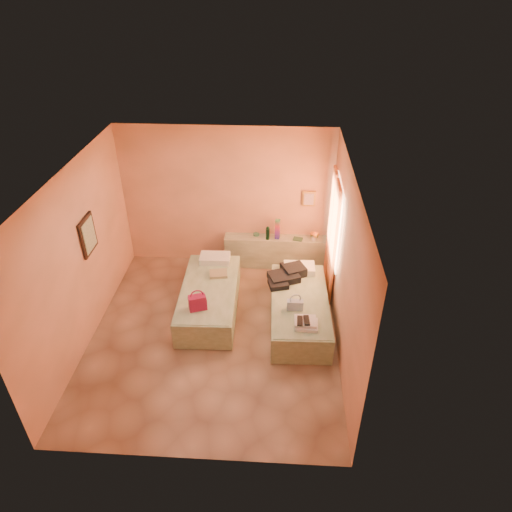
{
  "coord_description": "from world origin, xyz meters",
  "views": [
    {
      "loc": [
        1.02,
        -5.57,
        5.22
      ],
      "look_at": [
        0.64,
        0.85,
        1.02
      ],
      "focal_mm": 32.0,
      "sensor_mm": 36.0,
      "label": 1
    }
  ],
  "objects_px": {
    "water_bottle": "(268,233)",
    "blue_handbag": "(295,305)",
    "magenta_handbag": "(197,302)",
    "bed_left": "(210,298)",
    "bed_right": "(299,310)",
    "headboard_ledge": "(277,252)",
    "towel_stack": "(307,323)",
    "green_book": "(298,239)",
    "flower_vase": "(314,235)"
  },
  "relations": [
    {
      "from": "water_bottle",
      "to": "blue_handbag",
      "type": "height_order",
      "value": "water_bottle"
    },
    {
      "from": "water_bottle",
      "to": "magenta_handbag",
      "type": "distance_m",
      "value": 2.25
    },
    {
      "from": "bed_left",
      "to": "blue_handbag",
      "type": "height_order",
      "value": "blue_handbag"
    },
    {
      "from": "bed_right",
      "to": "headboard_ledge",
      "type": "bearing_deg",
      "value": 102.51
    },
    {
      "from": "bed_left",
      "to": "bed_right",
      "type": "xyz_separation_m",
      "value": [
        1.56,
        -0.23,
        0.0
      ]
    },
    {
      "from": "bed_left",
      "to": "towel_stack",
      "type": "xyz_separation_m",
      "value": [
        1.64,
        -0.9,
        0.3
      ]
    },
    {
      "from": "bed_left",
      "to": "bed_right",
      "type": "bearing_deg",
      "value": -9.78
    },
    {
      "from": "headboard_ledge",
      "to": "magenta_handbag",
      "type": "xyz_separation_m",
      "value": [
        -1.22,
        -2.06,
        0.31
      ]
    },
    {
      "from": "bed_right",
      "to": "magenta_handbag",
      "type": "bearing_deg",
      "value": -169.14
    },
    {
      "from": "blue_handbag",
      "to": "magenta_handbag",
      "type": "bearing_deg",
      "value": -178.46
    },
    {
      "from": "water_bottle",
      "to": "towel_stack",
      "type": "distance_m",
      "value": 2.41
    },
    {
      "from": "bed_right",
      "to": "green_book",
      "type": "relative_size",
      "value": 11.29
    },
    {
      "from": "flower_vase",
      "to": "blue_handbag",
      "type": "height_order",
      "value": "flower_vase"
    },
    {
      "from": "bed_right",
      "to": "magenta_handbag",
      "type": "height_order",
      "value": "magenta_handbag"
    },
    {
      "from": "headboard_ledge",
      "to": "flower_vase",
      "type": "distance_m",
      "value": 0.84
    },
    {
      "from": "green_book",
      "to": "magenta_handbag",
      "type": "xyz_separation_m",
      "value": [
        -1.63,
        -2.0,
        -0.03
      ]
    },
    {
      "from": "headboard_ledge",
      "to": "water_bottle",
      "type": "xyz_separation_m",
      "value": [
        -0.18,
        -0.07,
        0.46
      ]
    },
    {
      "from": "headboard_ledge",
      "to": "green_book",
      "type": "height_order",
      "value": "green_book"
    },
    {
      "from": "flower_vase",
      "to": "blue_handbag",
      "type": "distance_m",
      "value": 1.96
    },
    {
      "from": "flower_vase",
      "to": "towel_stack",
      "type": "height_order",
      "value": "flower_vase"
    },
    {
      "from": "headboard_ledge",
      "to": "magenta_handbag",
      "type": "relative_size",
      "value": 7.26
    },
    {
      "from": "flower_vase",
      "to": "towel_stack",
      "type": "xyz_separation_m",
      "value": [
        -0.21,
        -2.31,
        -0.22
      ]
    },
    {
      "from": "headboard_ledge",
      "to": "magenta_handbag",
      "type": "bearing_deg",
      "value": -120.71
    },
    {
      "from": "green_book",
      "to": "water_bottle",
      "type": "bearing_deg",
      "value": -164.97
    },
    {
      "from": "blue_handbag",
      "to": "green_book",
      "type": "bearing_deg",
      "value": 86.29
    },
    {
      "from": "bed_right",
      "to": "towel_stack",
      "type": "height_order",
      "value": "towel_stack"
    },
    {
      "from": "flower_vase",
      "to": "blue_handbag",
      "type": "bearing_deg",
      "value": -101.4
    },
    {
      "from": "bed_right",
      "to": "towel_stack",
      "type": "bearing_deg",
      "value": -84.37
    },
    {
      "from": "bed_right",
      "to": "green_book",
      "type": "distance_m",
      "value": 1.69
    },
    {
      "from": "green_book",
      "to": "flower_vase",
      "type": "relative_size",
      "value": 0.77
    },
    {
      "from": "bed_right",
      "to": "green_book",
      "type": "height_order",
      "value": "green_book"
    },
    {
      "from": "bed_left",
      "to": "towel_stack",
      "type": "height_order",
      "value": "towel_stack"
    },
    {
      "from": "bed_right",
      "to": "flower_vase",
      "type": "bearing_deg",
      "value": 78.31
    },
    {
      "from": "magenta_handbag",
      "to": "headboard_ledge",
      "type": "bearing_deg",
      "value": 39.32
    },
    {
      "from": "headboard_ledge",
      "to": "bed_right",
      "type": "distance_m",
      "value": 1.75
    },
    {
      "from": "magenta_handbag",
      "to": "flower_vase",
      "type": "bearing_deg",
      "value": 25.8
    },
    {
      "from": "flower_vase",
      "to": "bed_left",
      "type": "bearing_deg",
      "value": -142.81
    },
    {
      "from": "water_bottle",
      "to": "blue_handbag",
      "type": "distance_m",
      "value": 1.98
    },
    {
      "from": "water_bottle",
      "to": "magenta_handbag",
      "type": "bearing_deg",
      "value": -117.68
    },
    {
      "from": "green_book",
      "to": "magenta_handbag",
      "type": "height_order",
      "value": "magenta_handbag"
    },
    {
      "from": "water_bottle",
      "to": "magenta_handbag",
      "type": "xyz_separation_m",
      "value": [
        -1.04,
        -1.99,
        -0.15
      ]
    },
    {
      "from": "green_book",
      "to": "flower_vase",
      "type": "xyz_separation_m",
      "value": [
        0.31,
        -0.01,
        0.1
      ]
    },
    {
      "from": "towel_stack",
      "to": "green_book",
      "type": "bearing_deg",
      "value": 92.45
    },
    {
      "from": "water_bottle",
      "to": "green_book",
      "type": "height_order",
      "value": "water_bottle"
    },
    {
      "from": "green_book",
      "to": "magenta_handbag",
      "type": "relative_size",
      "value": 0.63
    },
    {
      "from": "green_book",
      "to": "blue_handbag",
      "type": "height_order",
      "value": "green_book"
    },
    {
      "from": "blue_handbag",
      "to": "towel_stack",
      "type": "xyz_separation_m",
      "value": [
        0.17,
        -0.4,
        -0.03
      ]
    },
    {
      "from": "headboard_ledge",
      "to": "towel_stack",
      "type": "bearing_deg",
      "value": -77.97
    },
    {
      "from": "green_book",
      "to": "flower_vase",
      "type": "bearing_deg",
      "value": 11.95
    },
    {
      "from": "headboard_ledge",
      "to": "green_book",
      "type": "relative_size",
      "value": 11.57
    }
  ]
}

